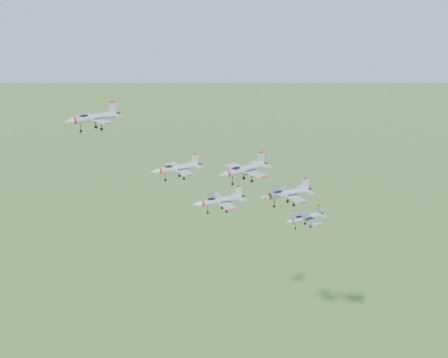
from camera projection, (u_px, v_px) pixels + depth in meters
jet_lead at (93, 117)px, 116.99m from camera, size 12.02×9.87×3.22m
jet_left_high at (176, 168)px, 112.27m from camera, size 10.43×8.73×2.79m
jet_right_high at (243, 169)px, 104.73m from camera, size 11.17×9.19×2.99m
jet_left_low at (219, 200)px, 124.76m from camera, size 11.75×9.92×3.17m
jet_right_low at (286, 193)px, 119.12m from camera, size 11.96×10.07×3.21m
jet_trail at (304, 218)px, 135.06m from camera, size 10.88×9.06×2.91m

